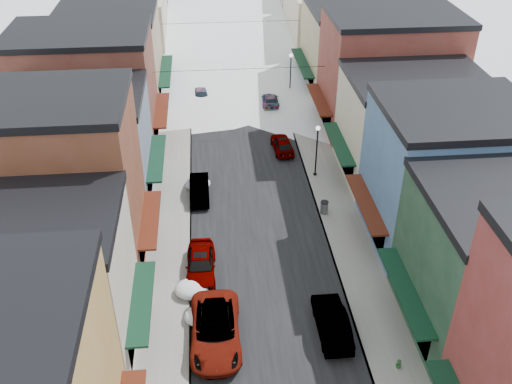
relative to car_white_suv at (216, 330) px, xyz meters
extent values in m
cube|color=black|center=(3.50, 47.88, -0.88)|extent=(10.00, 160.00, 0.01)
cube|color=gray|center=(-3.10, 47.88, -0.81)|extent=(3.20, 160.00, 0.15)
cube|color=gray|center=(10.10, 47.88, -0.81)|extent=(3.20, 160.00, 0.15)
cube|color=slate|center=(-1.55, 47.88, -0.81)|extent=(0.10, 160.00, 0.15)
cube|color=slate|center=(8.55, 47.88, -0.81)|extent=(0.10, 160.00, 0.15)
cube|color=beige|center=(-9.70, 0.38, 3.62)|extent=(10.00, 8.00, 9.00)
cube|color=black|center=(-9.70, 0.38, 8.37)|extent=(10.20, 8.20, 0.50)
cube|color=black|center=(-4.10, 0.38, 2.32)|extent=(1.20, 6.80, 0.15)
cube|color=brown|center=(-10.20, 8.38, 5.12)|extent=(11.00, 8.00, 12.00)
cube|color=black|center=(-10.20, 8.38, 11.37)|extent=(11.20, 8.20, 0.50)
cube|color=#4E1A0D|center=(-4.10, 8.38, 2.32)|extent=(1.20, 6.80, 0.15)
cube|color=slate|center=(-9.70, 16.88, 3.37)|extent=(10.00, 9.00, 8.50)
cube|color=black|center=(-9.70, 16.88, 7.87)|extent=(10.20, 9.20, 0.50)
cube|color=black|center=(-4.10, 16.88, 2.32)|extent=(1.20, 7.65, 0.15)
cube|color=brown|center=(-10.70, 25.88, 4.37)|extent=(12.00, 9.00, 10.50)
cube|color=black|center=(-10.70, 25.88, 9.87)|extent=(12.20, 9.20, 0.50)
cube|color=#4E1A0D|center=(-4.10, 25.88, 2.32)|extent=(1.20, 7.65, 0.15)
cube|color=#9C8366|center=(-9.70, 35.88, 3.87)|extent=(10.00, 11.00, 9.50)
cube|color=black|center=(-9.70, 35.88, 8.87)|extent=(10.20, 11.20, 0.50)
cube|color=black|center=(-4.10, 35.88, 2.32)|extent=(1.20, 9.35, 0.15)
cube|color=#1D3C28|center=(16.70, -0.12, 3.62)|extent=(10.00, 9.00, 9.00)
cube|color=black|center=(11.10, -0.12, 2.32)|extent=(1.20, 7.65, 0.15)
cube|color=#406491|center=(16.70, 8.88, 4.12)|extent=(10.00, 9.00, 10.00)
cube|color=black|center=(16.70, 8.88, 9.37)|extent=(10.20, 9.20, 0.50)
cube|color=#4E1A0D|center=(11.10, 8.88, 2.32)|extent=(1.20, 7.65, 0.15)
cube|color=beige|center=(17.20, 17.88, 3.37)|extent=(11.00, 9.00, 8.50)
cube|color=black|center=(17.20, 17.88, 7.87)|extent=(11.20, 9.20, 0.50)
cube|color=black|center=(11.10, 17.88, 2.32)|extent=(1.20, 7.65, 0.15)
cube|color=maroon|center=(17.70, 26.88, 4.62)|extent=(12.00, 9.00, 11.00)
cube|color=black|center=(17.70, 26.88, 10.37)|extent=(12.20, 9.20, 0.50)
cube|color=#4E1A0D|center=(11.10, 26.88, 2.32)|extent=(1.20, 7.65, 0.15)
cube|color=tan|center=(16.70, 36.88, 3.62)|extent=(10.00, 11.00, 9.00)
cube|color=black|center=(16.70, 36.88, 8.37)|extent=(10.20, 11.20, 0.50)
cube|color=black|center=(11.10, 36.88, 2.32)|extent=(1.20, 9.35, 0.15)
cube|color=gray|center=(-9.00, 49.88, 3.12)|extent=(9.00, 13.00, 8.00)
cube|color=gray|center=(16.00, 49.88, 3.12)|extent=(9.00, 13.00, 8.00)
cylinder|color=black|center=(3.50, 27.88, 5.32)|extent=(16.40, 0.04, 0.04)
cylinder|color=black|center=(3.50, 42.88, 5.32)|extent=(16.40, 0.04, 0.04)
imported|color=silver|center=(0.00, 0.00, 0.00)|extent=(3.03, 6.39, 1.76)
imported|color=gray|center=(-0.80, 6.12, -0.04)|extent=(2.12, 4.98, 1.68)
imported|color=black|center=(-0.79, 15.63, -0.15)|extent=(1.56, 4.44, 1.46)
imported|color=gray|center=(-0.40, 34.50, -0.22)|extent=(2.18, 4.67, 1.32)
imported|color=black|center=(7.00, 0.09, -0.07)|extent=(1.74, 4.93, 1.62)
imported|color=#9DA1A6|center=(7.00, 22.73, -0.16)|extent=(1.98, 4.35, 1.45)
imported|color=black|center=(7.00, 32.77, -0.22)|extent=(2.03, 4.65, 1.33)
imported|color=#A8ABB1|center=(1.43, 49.61, -0.20)|extent=(2.07, 4.15, 1.36)
imported|color=white|center=(5.35, 49.48, -0.18)|extent=(2.33, 5.02, 1.39)
cylinder|color=slate|center=(8.91, 12.18, -0.23)|extent=(0.59, 0.59, 1.01)
cylinder|color=black|center=(8.91, 12.18, 0.30)|extent=(0.63, 0.63, 0.07)
cylinder|color=black|center=(9.26, 17.96, -0.68)|extent=(0.33, 0.33, 0.11)
cylinder|color=black|center=(9.26, 17.96, 1.45)|extent=(0.13, 0.13, 4.36)
sphere|color=white|center=(9.26, 17.96, 3.79)|extent=(0.39, 0.39, 0.39)
cylinder|color=black|center=(9.45, 34.82, -0.67)|extent=(0.34, 0.34, 0.11)
cylinder|color=black|center=(9.45, 34.82, 1.54)|extent=(0.14, 0.14, 4.54)
sphere|color=white|center=(9.45, 34.82, 3.98)|extent=(0.41, 0.41, 0.41)
imported|color=#2E622D|center=(10.18, -3.08, -0.46)|extent=(0.35, 0.35, 0.55)
ellipsoid|color=white|center=(-0.81, 1.67, -0.43)|extent=(2.15, 1.82, 0.91)
ellipsoid|color=white|center=(-0.61, 2.87, -0.65)|extent=(0.92, 0.83, 0.46)
ellipsoid|color=white|center=(-1.40, 4.10, -0.40)|extent=(2.28, 1.93, 0.96)
ellipsoid|color=white|center=(-1.20, 5.30, -0.64)|extent=(0.97, 0.88, 0.49)
ellipsoid|color=white|center=(-0.94, 16.95, -0.43)|extent=(2.15, 1.82, 0.91)
ellipsoid|color=white|center=(-0.74, 18.15, -0.65)|extent=(0.92, 0.83, 0.46)
camera|label=1|loc=(0.18, -23.73, 25.26)|focal=40.00mm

